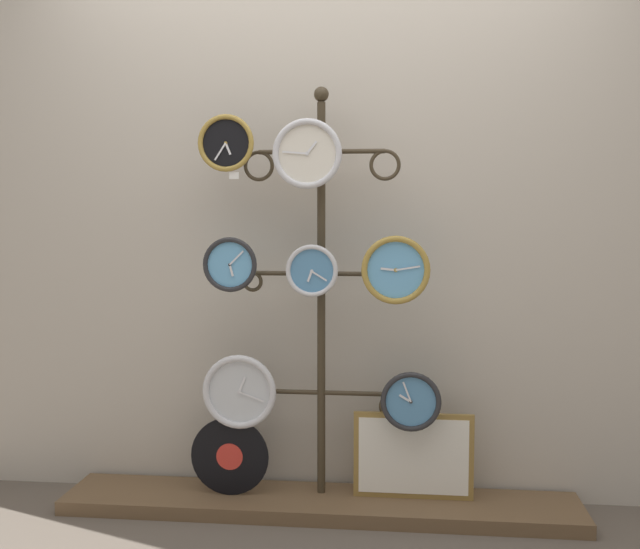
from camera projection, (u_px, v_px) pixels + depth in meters
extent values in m
plane|color=brown|center=(310.00, 547.00, 2.85)|extent=(12.00, 12.00, 0.00)
cube|color=#BCB2A3|center=(325.00, 184.00, 3.31)|extent=(4.40, 0.04, 2.80)
cube|color=brown|center=(320.00, 504.00, 3.19)|extent=(2.20, 0.36, 0.06)
cylinder|color=#382D1E|center=(321.00, 503.00, 3.26)|extent=(0.39, 0.39, 0.02)
cylinder|color=#382D1E|center=(321.00, 306.00, 3.19)|extent=(0.04, 0.04, 1.71)
sphere|color=#382D1E|center=(321.00, 94.00, 3.12)|extent=(0.06, 0.06, 0.06)
cylinder|color=#382D1E|center=(290.00, 152.00, 3.15)|extent=(0.27, 0.02, 0.02)
torus|color=#382D1E|center=(259.00, 166.00, 3.17)|extent=(0.13, 0.02, 0.13)
cylinder|color=#382D1E|center=(353.00, 151.00, 3.12)|extent=(0.27, 0.02, 0.02)
torus|color=#382D1E|center=(385.00, 165.00, 3.11)|extent=(0.13, 0.02, 0.13)
cylinder|color=#382D1E|center=(287.00, 273.00, 3.19)|extent=(0.30, 0.02, 0.02)
torus|color=#382D1E|center=(253.00, 282.00, 3.21)|extent=(0.09, 0.02, 0.09)
cylinder|color=#382D1E|center=(356.00, 274.00, 3.16)|extent=(0.30, 0.02, 0.02)
torus|color=#382D1E|center=(391.00, 283.00, 3.15)|extent=(0.09, 0.02, 0.09)
cylinder|color=#382D1E|center=(286.00, 392.00, 3.23)|extent=(0.31, 0.02, 0.02)
torus|color=#382D1E|center=(251.00, 403.00, 3.26)|extent=(0.12, 0.02, 0.12)
cylinder|color=#382D1E|center=(357.00, 393.00, 3.20)|extent=(0.31, 0.02, 0.02)
torus|color=#382D1E|center=(393.00, 407.00, 3.19)|extent=(0.12, 0.02, 0.12)
cylinder|color=black|center=(227.00, 143.00, 3.09)|extent=(0.21, 0.02, 0.21)
torus|color=#A58438|center=(226.00, 143.00, 3.08)|extent=(0.24, 0.02, 0.24)
cylinder|color=#A58438|center=(226.00, 143.00, 3.08)|extent=(0.01, 0.01, 0.01)
cube|color=silver|center=(228.00, 149.00, 3.08)|extent=(0.03, 0.00, 0.05)
cube|color=silver|center=(220.00, 152.00, 3.08)|extent=(0.05, 0.00, 0.07)
cylinder|color=silver|center=(308.00, 154.00, 3.06)|extent=(0.26, 0.02, 0.26)
torus|color=silver|center=(307.00, 154.00, 3.04)|extent=(0.29, 0.03, 0.29)
cylinder|color=silver|center=(307.00, 154.00, 3.04)|extent=(0.02, 0.01, 0.02)
cube|color=silver|center=(312.00, 147.00, 3.04)|extent=(0.05, 0.00, 0.05)
cube|color=silver|center=(295.00, 153.00, 3.04)|extent=(0.10, 0.00, 0.02)
cylinder|color=#60A8DB|center=(231.00, 264.00, 3.12)|extent=(0.21, 0.02, 0.21)
torus|color=#262628|center=(230.00, 265.00, 3.10)|extent=(0.23, 0.02, 0.23)
cylinder|color=#262628|center=(230.00, 265.00, 3.10)|extent=(0.01, 0.01, 0.01)
cube|color=silver|center=(231.00, 270.00, 3.10)|extent=(0.02, 0.00, 0.05)
cube|color=silver|center=(236.00, 258.00, 3.10)|extent=(0.06, 0.00, 0.06)
cylinder|color=#4C84B2|center=(312.00, 271.00, 3.10)|extent=(0.20, 0.02, 0.20)
torus|color=silver|center=(312.00, 271.00, 3.09)|extent=(0.22, 0.02, 0.22)
cylinder|color=silver|center=(312.00, 271.00, 3.09)|extent=(0.01, 0.01, 0.01)
cube|color=silver|center=(310.00, 276.00, 3.09)|extent=(0.02, 0.00, 0.05)
cube|color=silver|center=(320.00, 276.00, 3.08)|extent=(0.07, 0.00, 0.05)
cylinder|color=#60A8DB|center=(396.00, 270.00, 3.04)|extent=(0.25, 0.02, 0.25)
torus|color=#A58438|center=(396.00, 270.00, 3.03)|extent=(0.28, 0.03, 0.28)
cylinder|color=#A58438|center=(396.00, 270.00, 3.03)|extent=(0.02, 0.01, 0.02)
cube|color=silver|center=(388.00, 269.00, 3.03)|extent=(0.06, 0.00, 0.02)
cube|color=silver|center=(408.00, 268.00, 3.02)|extent=(0.10, 0.00, 0.02)
cylinder|color=silver|center=(240.00, 391.00, 3.18)|extent=(0.29, 0.02, 0.29)
torus|color=silver|center=(239.00, 392.00, 3.16)|extent=(0.32, 0.03, 0.32)
cylinder|color=silver|center=(239.00, 392.00, 3.16)|extent=(0.02, 0.01, 0.02)
cube|color=silver|center=(242.00, 385.00, 3.16)|extent=(0.03, 0.00, 0.07)
cube|color=silver|center=(251.00, 397.00, 3.16)|extent=(0.11, 0.00, 0.04)
cylinder|color=#4C84B2|center=(411.00, 401.00, 3.09)|extent=(0.23, 0.02, 0.23)
torus|color=#262628|center=(411.00, 402.00, 3.07)|extent=(0.25, 0.02, 0.25)
cylinder|color=#262628|center=(411.00, 402.00, 3.08)|extent=(0.01, 0.01, 0.01)
cube|color=silver|center=(405.00, 398.00, 3.08)|extent=(0.05, 0.00, 0.04)
cube|color=silver|center=(407.00, 392.00, 3.07)|extent=(0.04, 0.00, 0.09)
cylinder|color=black|center=(230.00, 456.00, 3.20)|extent=(0.34, 0.01, 0.34)
cylinder|color=red|center=(229.00, 457.00, 3.20)|extent=(0.12, 0.00, 0.12)
cube|color=olive|center=(413.00, 456.00, 3.17)|extent=(0.51, 0.02, 0.37)
cube|color=white|center=(413.00, 456.00, 3.16)|extent=(0.46, 0.00, 0.32)
cube|color=white|center=(234.00, 176.00, 3.09)|extent=(0.04, 0.00, 0.03)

